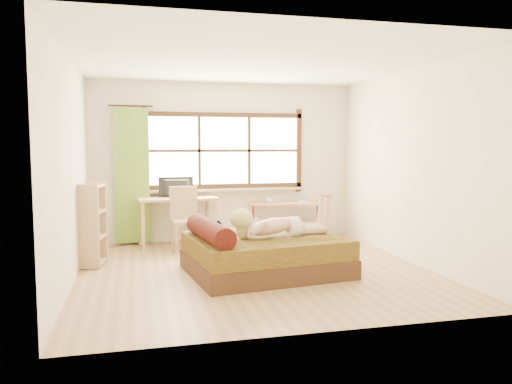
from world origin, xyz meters
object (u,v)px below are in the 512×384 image
object	(u,v)px
bed	(262,253)
woman	(278,214)
chair	(185,215)
pipe_shelf	(287,212)
desk	(177,204)
kitten	(209,228)
bookshelf	(93,224)

from	to	relation	value
bed	woman	bearing A→B (deg)	-20.12
chair	pipe_shelf	xyz separation A→B (m)	(1.83, 0.48, -0.08)
bed	chair	world-z (taller)	chair
woman	chair	bearing A→B (deg)	112.32
desk	woman	bearing A→B (deg)	-67.95
bed	kitten	world-z (taller)	bed
desk	chair	world-z (taller)	chair
bed	chair	size ratio (longest dim) A/B	2.11
bookshelf	kitten	bearing A→B (deg)	-20.10
desk	kitten	bearing A→B (deg)	-88.60
kitten	pipe_shelf	size ratio (longest dim) A/B	0.22
woman	pipe_shelf	xyz separation A→B (m)	(0.81, 2.25, -0.29)
kitten	chair	world-z (taller)	chair
woman	bookshelf	xyz separation A→B (m)	(-2.35, 0.98, -0.19)
woman	pipe_shelf	size ratio (longest dim) A/B	1.01
desk	chair	distance (m)	0.39
bed	woman	world-z (taller)	woman
pipe_shelf	bookshelf	world-z (taller)	bookshelf
bed	kitten	size ratio (longest dim) A/B	7.31
woman	chair	xyz separation A→B (m)	(-1.02, 1.77, -0.21)
woman	kitten	world-z (taller)	woman
bed	pipe_shelf	bearing A→B (deg)	57.82
woman	bed	bearing A→B (deg)	159.88
bed	kitten	xyz separation A→B (m)	(-0.67, 0.11, 0.33)
woman	chair	size ratio (longest dim) A/B	1.35
chair	bed	bearing A→B (deg)	-70.03
kitten	bookshelf	bearing A→B (deg)	143.17
desk	pipe_shelf	distance (m)	1.93
kitten	pipe_shelf	world-z (taller)	pipe_shelf
kitten	desk	xyz separation A→B (m)	(-0.24, 1.98, 0.09)
kitten	chair	bearing A→B (deg)	87.61
bed	chair	xyz separation A→B (m)	(-0.82, 1.72, 0.29)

